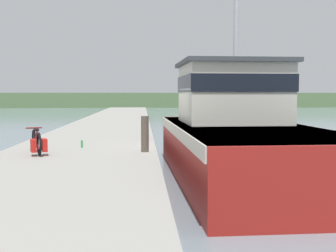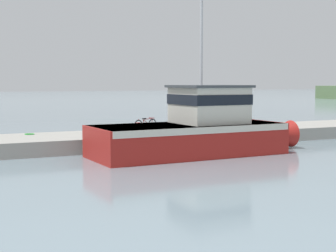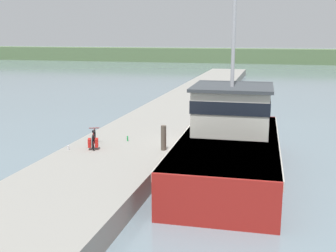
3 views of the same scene
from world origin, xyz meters
name	(u,v)px [view 1 (image 1 of 3)]	position (x,y,z in m)	size (l,w,h in m)	color
ground_plane	(189,170)	(0.00, 0.00, 0.00)	(320.00, 320.00, 0.00)	gray
dock_pier	(83,159)	(-3.24, 0.00, 0.37)	(4.43, 80.00, 0.73)	gray
far_shoreline	(311,100)	(30.00, 63.85, 1.32)	(180.00, 5.00, 2.65)	#567047
fishing_boat_main	(237,133)	(1.26, -0.95, 1.24)	(3.89, 10.94, 9.08)	maroon
bicycle_touring	(37,143)	(-4.25, -1.38, 1.04)	(0.81, 1.64, 0.68)	black
mooring_post	(145,134)	(-1.36, -1.07, 1.23)	(0.21, 0.21, 1.00)	#51473D
water_bottle_on_curb	(82,144)	(-3.26, -0.05, 0.84)	(0.06, 0.06, 0.22)	green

